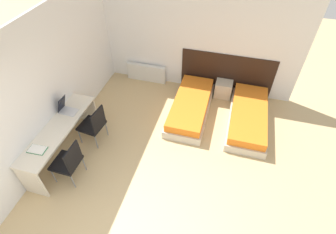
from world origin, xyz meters
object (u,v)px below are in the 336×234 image
bed_near_window (191,106)px  bed_near_door (248,117)px  chair_near_notebook (68,161)px  nightstand (223,89)px  chair_near_laptop (94,124)px  laptop (66,109)px

bed_near_window → bed_near_door: 1.35m
chair_near_notebook → nightstand: bearing=54.2°
bed_near_window → chair_near_laptop: (-1.77, -1.43, 0.31)m
bed_near_window → chair_near_laptop: 2.29m
bed_near_door → nightstand: 1.08m
nightstand → chair_near_notebook: 4.08m
laptop → bed_near_door: bearing=23.7°
chair_near_notebook → laptop: size_ratio=2.52×
chair_near_notebook → laptop: 1.14m
nightstand → laptop: bearing=-142.3°
bed_near_window → laptop: bearing=-147.6°
nightstand → chair_near_notebook: size_ratio=0.47×
bed_near_window → chair_near_laptop: chair_near_laptop is taller
bed_near_door → chair_near_laptop: size_ratio=2.25×
nightstand → laptop: laptop is taller
chair_near_laptop → laptop: laptop is taller
bed_near_door → nightstand: size_ratio=4.82×
chair_near_laptop → bed_near_door: bearing=31.2°
bed_near_window → laptop: laptop is taller
chair_near_laptop → bed_near_window: bearing=45.6°
bed_near_window → chair_near_notebook: (-1.76, -2.41, 0.31)m
bed_near_door → chair_near_laptop: bearing=-155.3°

